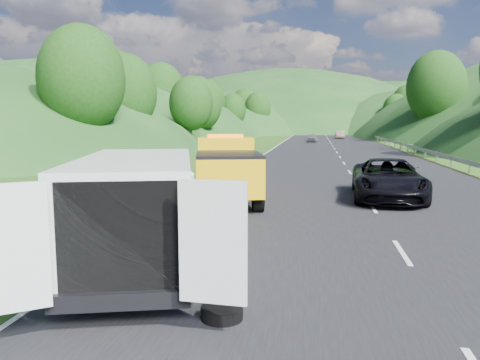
% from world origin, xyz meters
% --- Properties ---
extents(ground, '(320.00, 320.00, 0.00)m').
position_xyz_m(ground, '(0.00, 0.00, 0.00)').
color(ground, '#38661E').
rests_on(ground, ground).
extents(road_surface, '(14.00, 200.00, 0.02)m').
position_xyz_m(road_surface, '(3.00, 40.00, 0.01)').
color(road_surface, black).
rests_on(road_surface, ground).
extents(guardrail, '(0.06, 140.00, 1.52)m').
position_xyz_m(guardrail, '(10.30, 52.50, 0.00)').
color(guardrail, gray).
rests_on(guardrail, ground).
extents(tree_line_left, '(14.00, 140.00, 14.00)m').
position_xyz_m(tree_line_left, '(-19.00, 60.00, 0.00)').
color(tree_line_left, '#225117').
rests_on(tree_line_left, ground).
extents(tree_line_right, '(14.00, 140.00, 14.00)m').
position_xyz_m(tree_line_right, '(23.00, 60.00, 0.00)').
color(tree_line_right, '#225117').
rests_on(tree_line_right, ground).
extents(hills_backdrop, '(201.00, 288.60, 44.00)m').
position_xyz_m(hills_backdrop, '(6.50, 134.70, 0.00)').
color(hills_backdrop, '#2D5B23').
rests_on(hills_backdrop, ground).
extents(tow_truck, '(3.61, 6.50, 2.65)m').
position_xyz_m(tow_truck, '(-2.57, 4.42, 1.29)').
color(tow_truck, black).
rests_on(tow_truck, ground).
extents(white_van, '(4.73, 7.44, 2.46)m').
position_xyz_m(white_van, '(-2.86, -4.20, 1.39)').
color(white_van, black).
rests_on(white_van, ground).
extents(woman, '(0.56, 0.69, 1.71)m').
position_xyz_m(woman, '(-2.73, -0.35, 0.00)').
color(woman, silver).
rests_on(woman, ground).
extents(child, '(0.67, 0.62, 1.09)m').
position_xyz_m(child, '(-1.37, -1.02, 0.00)').
color(child, '#CFBA6E').
rests_on(child, ground).
extents(worker, '(1.37, 0.98, 1.91)m').
position_xyz_m(worker, '(-1.93, -5.01, 0.00)').
color(worker, black).
rests_on(worker, ground).
extents(suitcase, '(0.38, 0.25, 0.57)m').
position_xyz_m(suitcase, '(-4.35, -0.48, 0.28)').
color(suitcase, '#64604B').
rests_on(suitcase, ground).
extents(spare_tire, '(0.69, 0.69, 0.20)m').
position_xyz_m(spare_tire, '(-0.58, -6.46, 0.00)').
color(spare_tire, black).
rests_on(spare_tire, ground).
extents(passing_suv, '(3.03, 6.03, 1.64)m').
position_xyz_m(passing_suv, '(3.81, 6.04, 0.00)').
color(passing_suv, black).
rests_on(passing_suv, ground).
extents(dist_car_a, '(1.53, 3.80, 1.29)m').
position_xyz_m(dist_car_a, '(0.41, 56.19, 0.00)').
color(dist_car_a, '#535459').
rests_on(dist_car_a, ground).
extents(dist_car_b, '(1.45, 4.15, 1.37)m').
position_xyz_m(dist_car_b, '(5.09, 70.87, 0.00)').
color(dist_car_b, brown).
rests_on(dist_car_b, ground).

